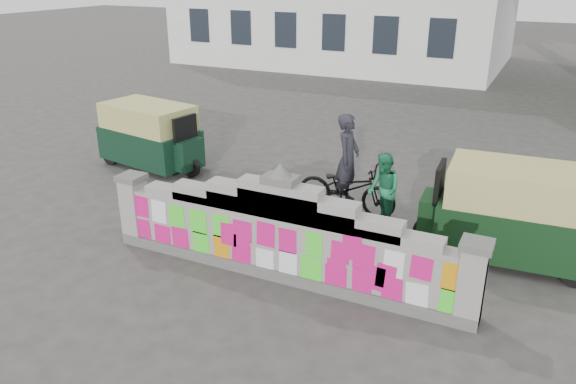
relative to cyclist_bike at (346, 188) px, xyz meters
name	(u,v)px	position (x,y,z in m)	size (l,w,h in m)	color
ground	(281,276)	(-0.06, -2.93, -0.55)	(100.00, 100.00, 0.00)	#383533
parapet_wall	(281,236)	(-0.06, -2.93, 0.20)	(6.48, 0.44, 2.01)	#4C4C49
cyclist_bike	(346,188)	(0.00, 0.00, 0.00)	(0.74, 2.11, 1.11)	black
cyclist_rider	(347,171)	(0.00, 0.00, 0.38)	(0.68, 0.45, 1.88)	#222029
pedestrian	(383,190)	(0.85, -0.22, 0.19)	(0.72, 0.56, 1.48)	#227E50
rickshaw_left	(152,135)	(-5.48, 0.61, 0.28)	(3.00, 1.77, 1.62)	black
rickshaw_right	(514,212)	(3.27, -0.59, 0.33)	(3.12, 1.58, 1.71)	black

